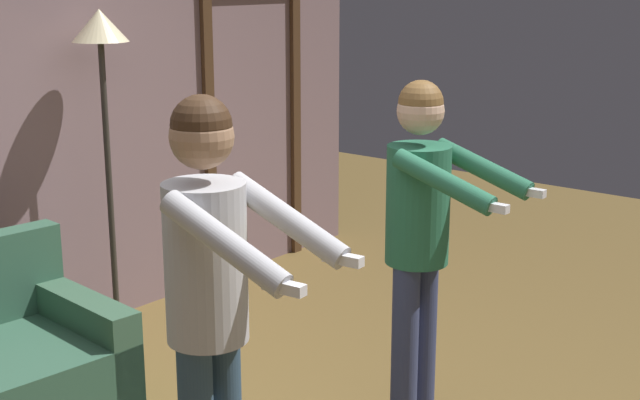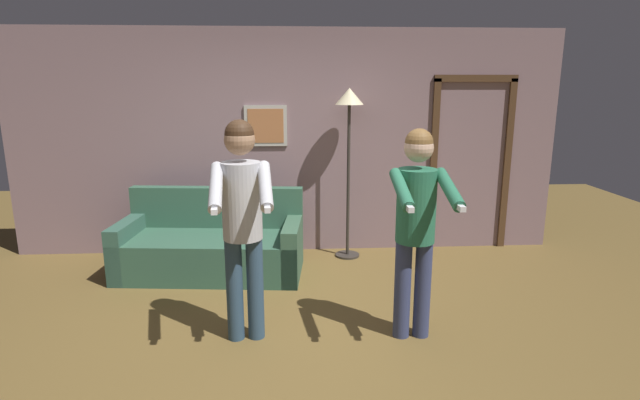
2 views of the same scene
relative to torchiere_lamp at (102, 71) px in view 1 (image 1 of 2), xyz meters
The scene contains 3 objects.
torchiere_lamp is the anchor object (origin of this frame).
person_standing_left 2.23m from the torchiere_lamp, 118.25° to the right, with size 0.47×0.71×1.73m.
person_standing_right 2.06m from the torchiere_lamp, 81.46° to the right, with size 0.43×0.70×1.66m.
Camera 1 is at (-2.42, -2.14, 2.13)m, focal length 50.00 mm.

